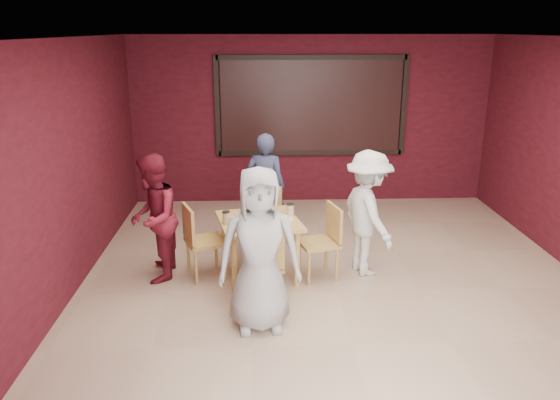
{
  "coord_description": "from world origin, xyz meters",
  "views": [
    {
      "loc": [
        -0.88,
        -5.65,
        2.9
      ],
      "look_at": [
        -0.64,
        0.45,
        0.97
      ],
      "focal_mm": 35.0,
      "sensor_mm": 36.0,
      "label": 1
    }
  ],
  "objects_px": {
    "diner_front": "(259,250)",
    "diner_left": "(153,218)",
    "chair_back": "(264,217)",
    "chair_right": "(324,237)",
    "chair_front": "(264,262)",
    "diner_right": "(368,213)",
    "chair_left": "(199,237)",
    "diner_back": "(265,187)",
    "dining_table": "(259,226)"
  },
  "relations": [
    {
      "from": "diner_right",
      "to": "diner_back",
      "type": "bearing_deg",
      "value": 27.8
    },
    {
      "from": "chair_front",
      "to": "diner_left",
      "type": "distance_m",
      "value": 1.5
    },
    {
      "from": "diner_left",
      "to": "diner_right",
      "type": "height_order",
      "value": "diner_right"
    },
    {
      "from": "chair_back",
      "to": "chair_front",
      "type": "bearing_deg",
      "value": -90.63
    },
    {
      "from": "chair_back",
      "to": "diner_front",
      "type": "height_order",
      "value": "diner_front"
    },
    {
      "from": "chair_front",
      "to": "chair_back",
      "type": "height_order",
      "value": "chair_back"
    },
    {
      "from": "chair_right",
      "to": "diner_right",
      "type": "height_order",
      "value": "diner_right"
    },
    {
      "from": "chair_front",
      "to": "diner_right",
      "type": "height_order",
      "value": "diner_right"
    },
    {
      "from": "chair_back",
      "to": "diner_right",
      "type": "xyz_separation_m",
      "value": [
        1.25,
        -0.67,
        0.26
      ]
    },
    {
      "from": "chair_right",
      "to": "diner_left",
      "type": "bearing_deg",
      "value": 178.55
    },
    {
      "from": "diner_front",
      "to": "diner_left",
      "type": "height_order",
      "value": "diner_front"
    },
    {
      "from": "chair_right",
      "to": "chair_front",
      "type": "bearing_deg",
      "value": -137.41
    },
    {
      "from": "chair_right",
      "to": "diner_back",
      "type": "relative_size",
      "value": 0.59
    },
    {
      "from": "diner_front",
      "to": "diner_right",
      "type": "height_order",
      "value": "diner_front"
    },
    {
      "from": "diner_front",
      "to": "diner_left",
      "type": "relative_size",
      "value": 1.09
    },
    {
      "from": "dining_table",
      "to": "diner_back",
      "type": "height_order",
      "value": "diner_back"
    },
    {
      "from": "chair_front",
      "to": "diner_right",
      "type": "xyz_separation_m",
      "value": [
        1.27,
        0.79,
        0.27
      ]
    },
    {
      "from": "dining_table",
      "to": "chair_back",
      "type": "xyz_separation_m",
      "value": [
        0.06,
        0.73,
        -0.13
      ]
    },
    {
      "from": "diner_left",
      "to": "chair_front",
      "type": "bearing_deg",
      "value": 59.41
    },
    {
      "from": "dining_table",
      "to": "diner_right",
      "type": "relative_size",
      "value": 0.71
    },
    {
      "from": "chair_left",
      "to": "diner_right",
      "type": "relative_size",
      "value": 0.6
    },
    {
      "from": "diner_right",
      "to": "dining_table",
      "type": "bearing_deg",
      "value": 75.3
    },
    {
      "from": "chair_right",
      "to": "diner_front",
      "type": "bearing_deg",
      "value": -124.57
    },
    {
      "from": "diner_back",
      "to": "diner_left",
      "type": "relative_size",
      "value": 1.0
    },
    {
      "from": "diner_right",
      "to": "chair_right",
      "type": "bearing_deg",
      "value": 84.5
    },
    {
      "from": "chair_back",
      "to": "dining_table",
      "type": "bearing_deg",
      "value": -94.78
    },
    {
      "from": "chair_left",
      "to": "diner_front",
      "type": "xyz_separation_m",
      "value": [
        0.71,
        -1.17,
        0.32
      ]
    },
    {
      "from": "chair_left",
      "to": "chair_right",
      "type": "relative_size",
      "value": 1.02
    },
    {
      "from": "dining_table",
      "to": "chair_left",
      "type": "distance_m",
      "value": 0.72
    },
    {
      "from": "dining_table",
      "to": "chair_back",
      "type": "height_order",
      "value": "chair_back"
    },
    {
      "from": "chair_front",
      "to": "diner_front",
      "type": "xyz_separation_m",
      "value": [
        -0.04,
        -0.45,
        0.33
      ]
    },
    {
      "from": "chair_front",
      "to": "chair_left",
      "type": "relative_size",
      "value": 0.97
    },
    {
      "from": "chair_right",
      "to": "diner_right",
      "type": "distance_m",
      "value": 0.6
    },
    {
      "from": "chair_right",
      "to": "diner_front",
      "type": "distance_m",
      "value": 1.41
    },
    {
      "from": "chair_left",
      "to": "diner_right",
      "type": "xyz_separation_m",
      "value": [
        2.03,
        0.07,
        0.25
      ]
    },
    {
      "from": "dining_table",
      "to": "diner_left",
      "type": "distance_m",
      "value": 1.25
    },
    {
      "from": "dining_table",
      "to": "diner_back",
      "type": "xyz_separation_m",
      "value": [
        0.1,
        1.27,
        0.12
      ]
    },
    {
      "from": "diner_front",
      "to": "diner_back",
      "type": "relative_size",
      "value": 1.09
    },
    {
      "from": "dining_table",
      "to": "chair_right",
      "type": "distance_m",
      "value": 0.79
    },
    {
      "from": "diner_back",
      "to": "diner_left",
      "type": "height_order",
      "value": "diner_back"
    },
    {
      "from": "chair_front",
      "to": "diner_back",
      "type": "distance_m",
      "value": 2.02
    },
    {
      "from": "chair_back",
      "to": "chair_left",
      "type": "distance_m",
      "value": 1.07
    },
    {
      "from": "dining_table",
      "to": "chair_back",
      "type": "relative_size",
      "value": 1.21
    },
    {
      "from": "chair_right",
      "to": "diner_front",
      "type": "height_order",
      "value": "diner_front"
    },
    {
      "from": "chair_back",
      "to": "diner_left",
      "type": "height_order",
      "value": "diner_left"
    },
    {
      "from": "chair_left",
      "to": "diner_left",
      "type": "xyz_separation_m",
      "value": [
        -0.53,
        0.01,
        0.25
      ]
    },
    {
      "from": "chair_right",
      "to": "diner_left",
      "type": "distance_m",
      "value": 2.03
    },
    {
      "from": "chair_back",
      "to": "chair_left",
      "type": "relative_size",
      "value": 0.99
    },
    {
      "from": "chair_right",
      "to": "diner_right",
      "type": "xyz_separation_m",
      "value": [
        0.53,
        0.11,
        0.26
      ]
    },
    {
      "from": "chair_front",
      "to": "diner_left",
      "type": "height_order",
      "value": "diner_left"
    }
  ]
}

